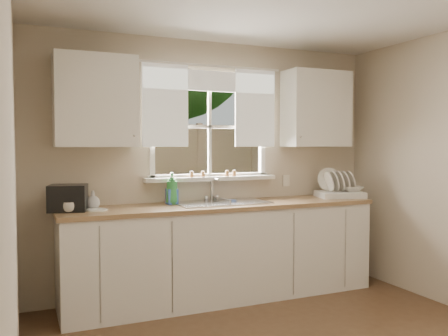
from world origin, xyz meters
name	(u,v)px	position (x,y,z in m)	size (l,w,h in m)	color
room_walls	(335,183)	(0.00, -0.07, 1.24)	(3.62, 4.02, 2.50)	beige
window	(210,143)	(0.00, 2.00, 1.49)	(1.38, 0.16, 1.06)	white
curtains	(212,98)	(0.00, 1.95, 1.93)	(1.50, 0.03, 0.81)	white
base_cabinets	(223,253)	(0.00, 1.68, 0.43)	(3.00, 0.62, 0.87)	white
countertop	(223,206)	(0.00, 1.68, 0.89)	(3.04, 0.65, 0.04)	#937149
upper_cabinet_left	(95,101)	(-1.15, 1.82, 1.85)	(0.70, 0.33, 0.80)	white
upper_cabinet_right	(316,109)	(1.15, 1.82, 1.85)	(0.70, 0.33, 0.80)	white
wall_outlet	(286,181)	(0.88, 1.99, 1.08)	(0.08, 0.01, 0.12)	beige
sill_jars	(214,174)	(0.02, 1.94, 1.18)	(0.50, 0.04, 0.06)	brown
backyard	(129,57)	(0.58, 8.42, 3.46)	(20.00, 10.00, 6.13)	#335421
sink	(221,211)	(0.00, 1.71, 0.84)	(0.88, 0.52, 0.40)	#B7B7BC
dish_rack	(339,190)	(1.35, 1.68, 0.98)	(0.54, 0.46, 0.31)	silver
bowl	(352,189)	(1.48, 1.63, 1.00)	(0.22, 0.22, 0.05)	white
soap_bottle_a	(172,188)	(-0.46, 1.82, 1.06)	(0.12, 0.12, 0.30)	#2D8C40
soap_bottle_b	(172,193)	(-0.46, 1.82, 1.02)	(0.10, 0.10, 0.22)	blue
soap_bottle_c	(93,200)	(-1.19, 1.79, 0.99)	(0.12, 0.12, 0.16)	beige
saucer	(96,210)	(-1.18, 1.67, 0.92)	(0.19, 0.19, 0.01)	white
cup	(69,207)	(-1.40, 1.63, 0.95)	(0.11, 0.11, 0.09)	silver
black_appliance	(68,198)	(-1.40, 1.73, 1.02)	(0.30, 0.26, 0.22)	black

